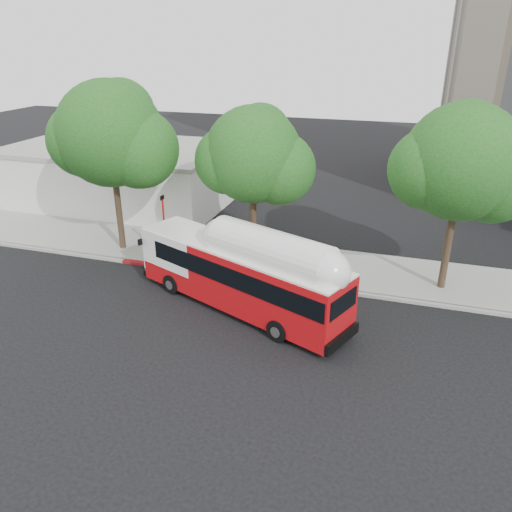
{
  "coord_description": "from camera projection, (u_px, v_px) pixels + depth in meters",
  "views": [
    {
      "loc": [
        6.77,
        -18.32,
        11.72
      ],
      "look_at": [
        0.11,
        3.0,
        1.83
      ],
      "focal_mm": 35.0,
      "sensor_mm": 36.0,
      "label": 1
    }
  ],
  "objects": [
    {
      "name": "low_commercial_bldg",
      "position": [
        122.0,
        174.0,
        37.75
      ],
      "size": [
        16.2,
        10.2,
        4.25
      ],
      "color": "silver",
      "rests_on": "ground"
    },
    {
      "name": "street_tree_mid",
      "position": [
        261.0,
        159.0,
        25.64
      ],
      "size": [
        5.75,
        5.0,
        8.62
      ],
      "color": "#2D2116",
      "rests_on": "ground"
    },
    {
      "name": "transit_bus",
      "position": [
        241.0,
        277.0,
        22.77
      ],
      "size": [
        11.59,
        6.38,
        3.47
      ],
      "rotation": [
        0.0,
        0.0,
        -0.4
      ],
      "color": "#AF0C10",
      "rests_on": "ground"
    },
    {
      "name": "ground",
      "position": [
        234.0,
        318.0,
        22.58
      ],
      "size": [
        120.0,
        120.0,
        0.0
      ],
      "primitive_type": "plane",
      "color": "black",
      "rests_on": "ground"
    },
    {
      "name": "sidewalk",
      "position": [
        273.0,
        260.0,
        28.22
      ],
      "size": [
        60.0,
        5.0,
        0.15
      ],
      "primitive_type": "cube",
      "color": "gray",
      "rests_on": "ground"
    },
    {
      "name": "signal_pole",
      "position": [
        165.0,
        229.0,
        27.23
      ],
      "size": [
        0.11,
        0.37,
        3.95
      ],
      "color": "red",
      "rests_on": "ground"
    },
    {
      "name": "red_curb_segment",
      "position": [
        206.0,
        272.0,
        26.77
      ],
      "size": [
        10.0,
        0.32,
        0.16
      ],
      "primitive_type": "cube",
      "color": "maroon",
      "rests_on": "ground"
    },
    {
      "name": "street_tree_right",
      "position": [
        471.0,
        167.0,
        22.58
      ],
      "size": [
        6.21,
        5.4,
        9.18
      ],
      "color": "#2D2116",
      "rests_on": "ground"
    },
    {
      "name": "street_tree_left",
      "position": [
        119.0,
        138.0,
        27.08
      ],
      "size": [
        6.67,
        5.8,
        9.74
      ],
      "color": "#2D2116",
      "rests_on": "ground"
    },
    {
      "name": "curb_strip",
      "position": [
        259.0,
        280.0,
        25.95
      ],
      "size": [
        60.0,
        0.3,
        0.15
      ],
      "primitive_type": "cube",
      "color": "gray",
      "rests_on": "ground"
    }
  ]
}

